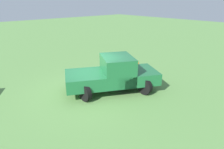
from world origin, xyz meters
The scene contains 3 objects.
ground_plane centered at (0.00, 0.00, 0.00)m, with size 80.00×80.00×0.00m, color #5B8C47.
pickup_truck centered at (-0.77, -1.04, 0.96)m, with size 3.83×4.99×1.83m.
traffic_cone centered at (0.70, -4.58, 0.28)m, with size 0.32×0.32×0.55m, color orange.
Camera 1 is at (-7.66, 5.21, 4.49)m, focal length 31.23 mm.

